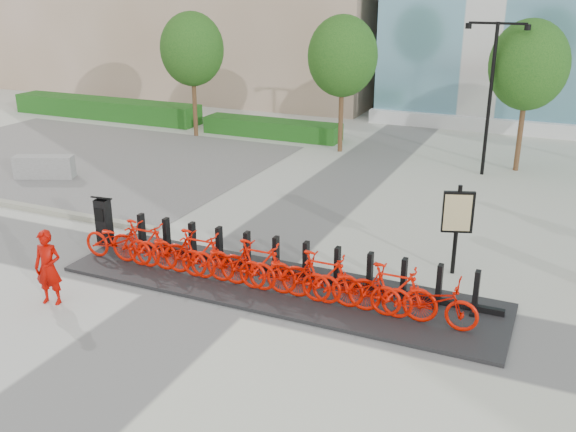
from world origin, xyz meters
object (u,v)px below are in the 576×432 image
at_px(worker_red, 48,267).
at_px(map_sign, 458,216).
at_px(kiosk, 104,221).
at_px(jersey_barrier, 44,167).
at_px(bike_0, 118,241).

relative_size(worker_red, map_sign, 0.76).
distance_m(kiosk, map_sign, 8.38).
distance_m(kiosk, jersey_barrier, 6.99).
distance_m(bike_0, map_sign, 7.69).
xyz_separation_m(kiosk, jersey_barrier, (-5.75, 3.96, -0.32)).
bearing_deg(jersey_barrier, bike_0, -58.21).
xyz_separation_m(bike_0, kiosk, (-0.94, 0.66, 0.13)).
bearing_deg(bike_0, jersey_barrier, 55.35).
distance_m(kiosk, worker_red, 2.95).
bearing_deg(kiosk, map_sign, 8.66).
xyz_separation_m(kiosk, worker_red, (0.91, -2.80, 0.09)).
bearing_deg(worker_red, bike_0, 75.11).
xyz_separation_m(bike_0, jersey_barrier, (-6.69, 4.62, -0.19)).
relative_size(bike_0, map_sign, 0.89).
bearing_deg(worker_red, map_sign, 19.45).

